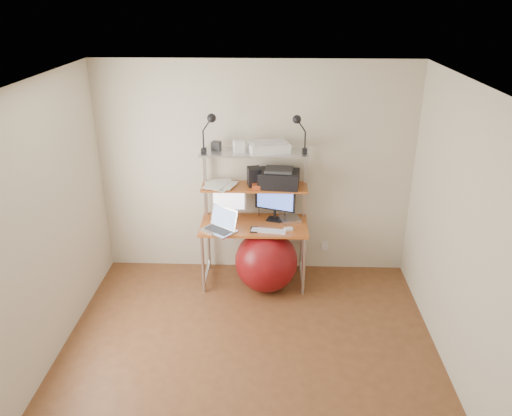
{
  "coord_description": "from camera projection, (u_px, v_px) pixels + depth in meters",
  "views": [
    {
      "loc": [
        0.2,
        -3.62,
        3.16
      ],
      "look_at": [
        0.03,
        1.15,
        1.07
      ],
      "focal_mm": 35.0,
      "sensor_mm": 36.0,
      "label": 1
    }
  ],
  "objects": [
    {
      "name": "mouse",
      "position": [
        288.0,
        229.0,
        5.46
      ],
      "size": [
        0.1,
        0.08,
        0.03
      ],
      "primitive_type": "cube",
      "rotation": [
        0.0,
        0.0,
        0.26
      ],
      "color": "silver",
      "rests_on": "desktop"
    },
    {
      "name": "clip_lamp_left",
      "position": [
        210.0,
        125.0,
        5.21
      ],
      "size": [
        0.17,
        0.1,
        0.43
      ],
      "color": "black",
      "rests_on": "top_shelf"
    },
    {
      "name": "wall_outlet",
      "position": [
        325.0,
        246.0,
        6.07
      ],
      "size": [
        0.08,
        0.01,
        0.12
      ],
      "primitive_type": "cube",
      "color": "silver",
      "rests_on": "room"
    },
    {
      "name": "mac_mini",
      "position": [
        290.0,
        219.0,
        5.68
      ],
      "size": [
        0.27,
        0.27,
        0.04
      ],
      "primitive_type": "cube",
      "rotation": [
        0.0,
        0.0,
        0.31
      ],
      "color": "#BAB9BE",
      "rests_on": "desktop"
    },
    {
      "name": "computer_desk",
      "position": [
        254.0,
        204.0,
        5.58
      ],
      "size": [
        1.2,
        0.6,
        1.57
      ],
      "color": "#AA4721",
      "rests_on": "ground"
    },
    {
      "name": "box_grey",
      "position": [
        216.0,
        146.0,
        5.44
      ],
      "size": [
        0.11,
        0.11,
        0.09
      ],
      "primitive_type": "cube",
      "rotation": [
        0.0,
        0.0,
        -0.22
      ],
      "color": "#2F2F32",
      "rests_on": "top_shelf"
    },
    {
      "name": "keyboard",
      "position": [
        269.0,
        231.0,
        5.44
      ],
      "size": [
        0.39,
        0.16,
        0.01
      ],
      "primitive_type": "cube",
      "rotation": [
        0.0,
        0.0,
        -0.14
      ],
      "color": "silver",
      "rests_on": "desktop"
    },
    {
      "name": "nas_cube",
      "position": [
        254.0,
        176.0,
        5.54
      ],
      "size": [
        0.17,
        0.17,
        0.21
      ],
      "primitive_type": "cube",
      "rotation": [
        0.0,
        0.0,
        0.22
      ],
      "color": "black",
      "rests_on": "mid_shelf"
    },
    {
      "name": "laptop",
      "position": [
        221.0,
        226.0,
        5.45
      ],
      "size": [
        0.46,
        0.44,
        0.31
      ],
      "rotation": [
        0.0,
        0.0,
        -0.65
      ],
      "color": "#BAB9BE",
      "rests_on": "desktop"
    },
    {
      "name": "red_box",
      "position": [
        261.0,
        186.0,
        5.48
      ],
      "size": [
        0.2,
        0.14,
        0.05
      ],
      "primitive_type": "cube",
      "rotation": [
        0.0,
        0.0,
        0.06
      ],
      "color": "#AE431B",
      "rests_on": "mid_shelf"
    },
    {
      "name": "box_white",
      "position": [
        239.0,
        147.0,
        5.34
      ],
      "size": [
        0.13,
        0.12,
        0.13
      ],
      "primitive_type": "cube",
      "rotation": [
        0.0,
        0.0,
        0.32
      ],
      "color": "silver",
      "rests_on": "top_shelf"
    },
    {
      "name": "monitor_silver",
      "position": [
        229.0,
        201.0,
        5.63
      ],
      "size": [
        0.39,
        0.15,
        0.43
      ],
      "rotation": [
        0.0,
        0.0,
        0.09
      ],
      "color": "silver",
      "rests_on": "desktop"
    },
    {
      "name": "phone",
      "position": [
        254.0,
        230.0,
        5.47
      ],
      "size": [
        0.08,
        0.14,
        0.01
      ],
      "primitive_type": "cube",
      "rotation": [
        0.0,
        0.0,
        -0.01
      ],
      "color": "black",
      "rests_on": "desktop"
    },
    {
      "name": "printer",
      "position": [
        279.0,
        178.0,
        5.51
      ],
      "size": [
        0.47,
        0.35,
        0.21
      ],
      "rotation": [
        0.0,
        0.0,
        -0.11
      ],
      "color": "black",
      "rests_on": "mid_shelf"
    },
    {
      "name": "scanner",
      "position": [
        269.0,
        147.0,
        5.38
      ],
      "size": [
        0.49,
        0.38,
        0.11
      ],
      "rotation": [
        0.0,
        0.0,
        0.27
      ],
      "color": "silver",
      "rests_on": "top_shelf"
    },
    {
      "name": "clip_lamp_right",
      "position": [
        299.0,
        126.0,
        5.22
      ],
      "size": [
        0.17,
        0.09,
        0.42
      ],
      "color": "black",
      "rests_on": "top_shelf"
    },
    {
      "name": "monitor_black",
      "position": [
        275.0,
        200.0,
        5.63
      ],
      "size": [
        0.46,
        0.2,
        0.47
      ],
      "rotation": [
        0.0,
        0.0,
        -0.33
      ],
      "color": "black",
      "rests_on": "desktop"
    },
    {
      "name": "room",
      "position": [
        247.0,
        244.0,
        4.09
      ],
      "size": [
        3.6,
        3.6,
        3.6
      ],
      "color": "brown",
      "rests_on": "ground"
    },
    {
      "name": "paper_stack",
      "position": [
        220.0,
        185.0,
        5.56
      ],
      "size": [
        0.4,
        0.42,
        0.03
      ],
      "color": "white",
      "rests_on": "mid_shelf"
    },
    {
      "name": "exercise_ball",
      "position": [
        266.0,
        261.0,
        5.62
      ],
      "size": [
        0.71,
        0.71,
        0.71
      ],
      "primitive_type": "sphere",
      "color": "maroon",
      "rests_on": "floor"
    }
  ]
}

